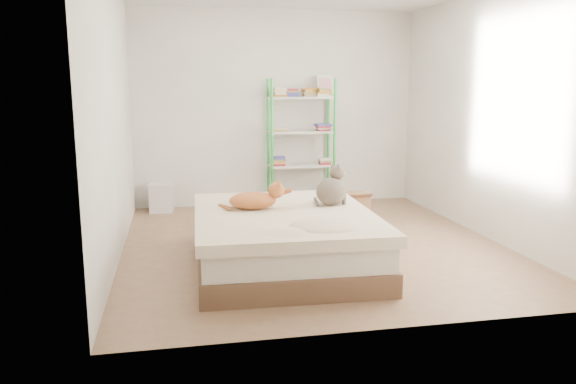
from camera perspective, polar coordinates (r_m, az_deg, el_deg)
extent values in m
cube|color=#947654|center=(5.82, 2.47, -5.29)|extent=(3.80, 4.20, 0.01)
cube|color=white|center=(7.65, -1.24, 8.46)|extent=(3.80, 0.01, 2.60)
cube|color=white|center=(3.60, 10.66, 5.67)|extent=(3.80, 0.01, 2.60)
cube|color=white|center=(5.47, -17.30, 7.05)|extent=(0.01, 4.20, 2.60)
cube|color=white|center=(6.33, 19.66, 7.36)|extent=(0.01, 4.20, 2.60)
cube|color=brown|center=(5.11, -0.44, -6.44)|extent=(1.60, 1.97, 0.19)
cube|color=beige|center=(5.06, -0.44, -4.25)|extent=(1.55, 1.91, 0.21)
cube|color=beige|center=(5.02, -0.45, -2.56)|extent=(1.64, 2.01, 0.10)
cylinder|color=green|center=(7.29, -1.63, 4.79)|extent=(0.04, 0.04, 1.70)
cylinder|color=green|center=(7.61, -2.04, 5.04)|extent=(0.04, 0.04, 1.70)
cylinder|color=green|center=(7.48, 4.75, 4.91)|extent=(0.04, 0.04, 1.70)
cylinder|color=green|center=(7.79, 4.10, 5.15)|extent=(0.04, 0.04, 1.70)
cube|color=silver|center=(7.64, 1.30, -0.62)|extent=(0.86, 0.34, 0.02)
cube|color=silver|center=(7.57, 1.32, 2.72)|extent=(0.86, 0.34, 0.02)
cube|color=silver|center=(7.52, 1.33, 6.12)|extent=(0.86, 0.34, 0.02)
cube|color=silver|center=(7.49, 1.35, 9.55)|extent=(0.86, 0.34, 0.02)
cube|color=maroon|center=(7.57, -0.91, -0.28)|extent=(0.20, 0.16, 0.09)
cube|color=maroon|center=(7.70, 3.48, -0.11)|extent=(0.20, 0.16, 0.09)
cube|color=maroon|center=(7.50, -0.92, 3.10)|extent=(0.20, 0.16, 0.09)
cube|color=maroon|center=(7.63, 3.52, 3.21)|extent=(0.20, 0.16, 0.09)
cube|color=maroon|center=(7.45, -0.93, 6.53)|extent=(0.20, 0.16, 0.09)
cube|color=maroon|center=(7.58, 3.56, 6.58)|extent=(0.20, 0.16, 0.09)
cube|color=maroon|center=(7.43, -0.94, 9.99)|extent=(0.20, 0.16, 0.09)
cube|color=maroon|center=(7.47, 0.59, 9.99)|extent=(0.20, 0.16, 0.09)
cube|color=maroon|center=(7.52, 2.10, 9.99)|extent=(0.20, 0.16, 0.09)
cube|color=maroon|center=(7.56, 3.60, 9.98)|extent=(0.20, 0.16, 0.09)
cube|color=white|center=(7.62, 3.80, 10.70)|extent=(0.22, 0.07, 0.28)
cube|color=#CB3449|center=(7.61, 3.82, 10.70)|extent=(0.17, 0.04, 0.22)
cube|color=#925D3F|center=(6.67, 5.79, -1.69)|extent=(0.51, 0.41, 0.35)
cube|color=#552D85|center=(6.48, 6.35, -2.13)|extent=(0.30, 0.01, 0.08)
cube|color=#925D3F|center=(6.45, 6.34, -0.54)|extent=(0.50, 0.16, 0.11)
cube|color=silver|center=(7.42, -12.73, -0.69)|extent=(0.31, 0.28, 0.34)
cube|color=silver|center=(7.39, -12.79, 0.69)|extent=(0.34, 0.31, 0.03)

